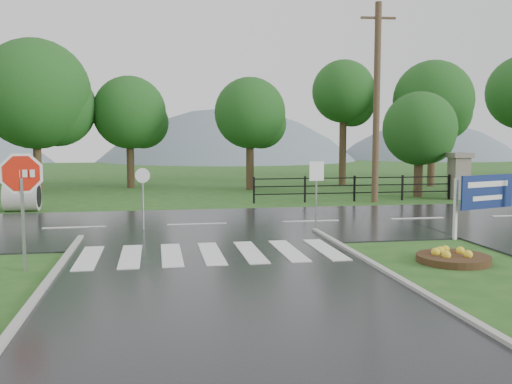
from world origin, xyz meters
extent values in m
plane|color=#24511B|center=(0.00, 0.00, 0.00)|extent=(120.00, 120.00, 0.00)
cube|color=black|center=(0.00, 10.00, 0.00)|extent=(90.00, 8.00, 0.04)
cube|color=silver|center=(-3.00, 5.00, 0.06)|extent=(0.50, 2.80, 0.02)
cube|color=silver|center=(-2.00, 5.00, 0.06)|extent=(0.50, 2.80, 0.02)
cube|color=silver|center=(-1.00, 5.00, 0.06)|extent=(0.50, 2.80, 0.02)
cube|color=silver|center=(0.00, 5.00, 0.06)|extent=(0.50, 2.80, 0.02)
cube|color=silver|center=(1.00, 5.00, 0.06)|extent=(0.50, 2.80, 0.02)
cube|color=silver|center=(2.00, 5.00, 0.06)|extent=(0.50, 2.80, 0.02)
cube|color=silver|center=(3.00, 5.00, 0.06)|extent=(0.50, 2.80, 0.02)
cube|color=gray|center=(13.00, 16.00, 1.00)|extent=(0.80, 0.80, 2.00)
cube|color=#6B6659|center=(13.00, 16.00, 2.12)|extent=(1.00, 1.00, 0.24)
cube|color=black|center=(7.75, 16.00, 0.40)|extent=(9.50, 0.05, 0.05)
cube|color=black|center=(7.75, 16.00, 0.75)|extent=(9.50, 0.05, 0.05)
cube|color=black|center=(7.75, 16.00, 1.10)|extent=(9.50, 0.05, 0.05)
cube|color=black|center=(3.00, 16.00, 0.60)|extent=(0.08, 0.08, 1.20)
cube|color=black|center=(12.50, 16.00, 0.60)|extent=(0.08, 0.08, 1.20)
sphere|color=slate|center=(8.00, 65.00, -17.28)|extent=(48.00, 48.00, 48.00)
sphere|color=slate|center=(36.00, 65.00, -12.96)|extent=(36.00, 36.00, 36.00)
cylinder|color=#9E9B93|center=(-6.69, 15.00, 0.60)|extent=(1.30, 1.20, 1.20)
cube|color=#939399|center=(-4.28, 4.06, 1.04)|extent=(0.06, 0.06, 2.09)
cylinder|color=white|center=(-4.28, 4.07, 2.19)|extent=(1.24, 0.23, 1.25)
cylinder|color=red|center=(-4.28, 4.06, 2.19)|extent=(1.08, 0.21, 1.09)
cube|color=silver|center=(7.22, 5.99, 0.90)|extent=(0.11, 0.11, 1.80)
cube|color=navy|center=(8.21, 5.99, 1.39)|extent=(2.06, 0.76, 0.99)
cube|color=white|center=(8.21, 5.95, 1.62)|extent=(1.62, 0.57, 0.16)
cube|color=white|center=(8.21, 5.95, 1.21)|extent=(1.19, 0.42, 0.13)
cylinder|color=#332111|center=(5.63, 3.21, 0.09)|extent=(1.73, 1.73, 0.17)
cube|color=#939399|center=(3.60, 8.01, 1.05)|extent=(0.04, 0.04, 2.09)
cube|color=white|center=(3.60, 7.99, 1.93)|extent=(0.49, 0.11, 0.61)
cylinder|color=#939399|center=(-1.77, 9.18, 0.94)|extent=(0.06, 0.06, 1.87)
cylinder|color=white|center=(-1.77, 9.16, 1.78)|extent=(0.47, 0.05, 0.47)
cylinder|color=#473523|center=(8.55, 15.50, 4.49)|extent=(0.30, 0.30, 8.98)
cube|color=brown|center=(8.55, 15.50, 8.28)|extent=(1.60, 0.23, 0.10)
cylinder|color=#3D2B1C|center=(11.64, 17.50, 1.42)|extent=(0.48, 0.48, 2.84)
sphere|color=#154516|center=(11.64, 17.50, 3.41)|extent=(3.66, 3.66, 3.66)
camera|label=1|loc=(-1.37, -9.18, 2.99)|focal=40.00mm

